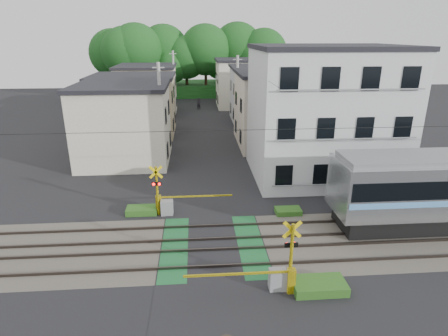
{
  "coord_description": "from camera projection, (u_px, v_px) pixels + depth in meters",
  "views": [
    {
      "loc": [
        -0.69,
        -16.33,
        9.99
      ],
      "look_at": [
        0.94,
        5.0,
        2.3
      ],
      "focal_mm": 30.0,
      "sensor_mm": 36.0,
      "label": 1
    }
  ],
  "objects": [
    {
      "name": "tree_hill",
      "position": [
        193.0,
        58.0,
        61.47
      ],
      "size": [
        40.0,
        13.71,
        11.96
      ],
      "color": "#194D1A",
      "rests_on": "ground"
    },
    {
      "name": "crossing_signal_far",
      "position": [
        165.0,
        203.0,
        21.75
      ],
      "size": [
        4.74,
        0.65,
        3.09
      ],
      "color": "yellow",
      "rests_on": "ground"
    },
    {
      "name": "pedestrian",
      "position": [
        199.0,
        104.0,
        52.11
      ],
      "size": [
        0.69,
        0.57,
        1.64
      ],
      "primitive_type": "imported",
      "rotation": [
        0.0,
        0.0,
        3.49
      ],
      "color": "#252129",
      "rests_on": "ground"
    },
    {
      "name": "ground",
      "position": [
        213.0,
        245.0,
        18.75
      ],
      "size": [
        120.0,
        120.0,
        0.0
      ],
      "primitive_type": "plane",
      "color": "black"
    },
    {
      "name": "houses_row",
      "position": [
        204.0,
        98.0,
        41.99
      ],
      "size": [
        22.07,
        31.35,
        6.8
      ],
      "color": "beige",
      "rests_on": "ground"
    },
    {
      "name": "apartment_block",
      "position": [
        325.0,
        113.0,
        26.7
      ],
      "size": [
        10.2,
        8.36,
        9.3
      ],
      "color": "silver",
      "rests_on": "ground"
    },
    {
      "name": "catenary",
      "position": [
        337.0,
        173.0,
        17.96
      ],
      "size": [
        60.0,
        5.04,
        7.0
      ],
      "color": "#2D2D33",
      "rests_on": "ground"
    },
    {
      "name": "utility_poles",
      "position": [
        192.0,
        94.0,
        38.88
      ],
      "size": [
        7.9,
        42.0,
        8.0
      ],
      "color": "#A5A5A0",
      "rests_on": "ground"
    },
    {
      "name": "weed_patches",
      "position": [
        248.0,
        242.0,
        18.73
      ],
      "size": [
        10.25,
        8.8,
        0.4
      ],
      "color": "#2D5E1E",
      "rests_on": "ground"
    },
    {
      "name": "track_bed",
      "position": [
        213.0,
        245.0,
        18.74
      ],
      "size": [
        120.0,
        120.0,
        0.14
      ],
      "color": "#47423A",
      "rests_on": "ground"
    },
    {
      "name": "crossing_signal_near",
      "position": [
        280.0,
        275.0,
        15.27
      ],
      "size": [
        4.74,
        0.65,
        3.09
      ],
      "color": "yellow",
      "rests_on": "ground"
    }
  ]
}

